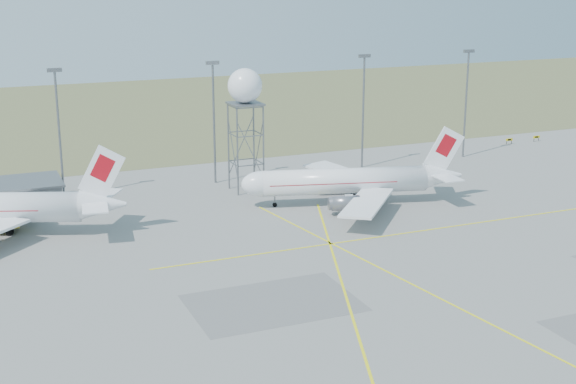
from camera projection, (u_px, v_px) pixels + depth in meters
name	position (u px, v px, depth m)	size (l,w,h in m)	color
ground	(512.00, 327.00, 80.96)	(400.00, 400.00, 0.00)	gray
grass_strip	(163.00, 111.00, 205.18)	(400.00, 120.00, 0.03)	#596738
mast_a	(59.00, 123.00, 123.15)	(2.20, 0.50, 20.50)	slate
mast_b	(214.00, 112.00, 132.54)	(2.20, 0.50, 20.50)	slate
mast_c	(363.00, 102.00, 143.06)	(2.20, 0.50, 20.50)	slate
mast_d	(466.00, 95.00, 151.32)	(2.20, 0.50, 20.50)	slate
taxi_sign_near	(509.00, 140.00, 165.49)	(1.60, 0.17, 1.20)	black
taxi_sign_far	(536.00, 137.00, 168.12)	(1.60, 0.17, 1.20)	black
airliner_main	(348.00, 181.00, 122.43)	(34.19, 32.51, 11.77)	white
radar_tower	(245.00, 123.00, 127.99)	(5.50, 5.50, 19.91)	slate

